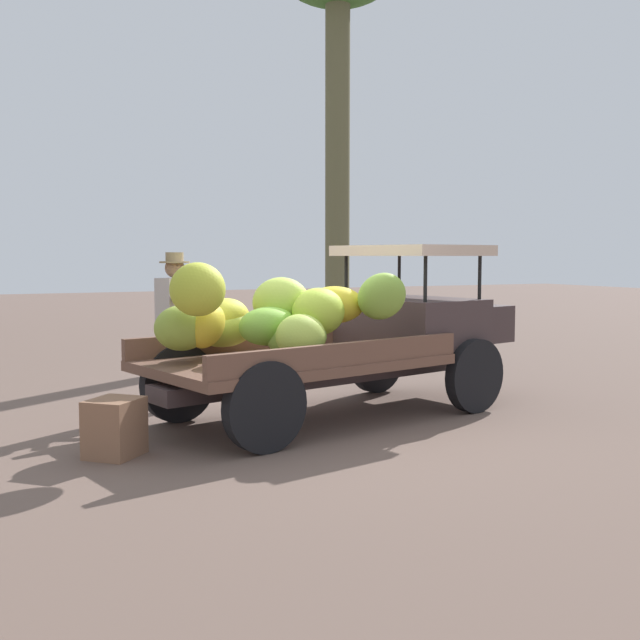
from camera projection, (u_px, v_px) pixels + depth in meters
ground_plane at (303, 423)px, 7.90m from camera, size 60.00×60.00×0.00m
truck at (343, 330)px, 8.22m from camera, size 4.65×2.56×1.85m
farmer at (176, 320)px, 8.58m from camera, size 0.57×0.54×1.77m
wooden_crate at (115, 428)px, 6.57m from camera, size 0.59×0.60×0.50m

